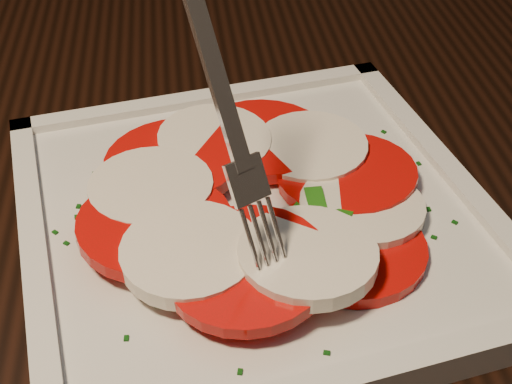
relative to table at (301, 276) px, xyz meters
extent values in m
cube|color=black|center=(0.00, 0.00, 0.08)|extent=(1.28, 0.92, 0.04)
cube|color=black|center=(0.02, 0.60, -0.20)|extent=(0.53, 0.53, 0.04)
cylinder|color=black|center=(-0.21, 0.49, -0.45)|extent=(0.04, 0.04, 0.41)
cylinder|color=black|center=(0.13, 0.37, -0.45)|extent=(0.04, 0.04, 0.41)
cylinder|color=black|center=(-0.09, 0.83, -0.45)|extent=(0.04, 0.04, 0.41)
cylinder|color=black|center=(0.25, 0.71, -0.45)|extent=(0.04, 0.04, 0.41)
cube|color=silver|center=(-0.04, -0.05, 0.11)|extent=(0.36, 0.36, 0.01)
cylinder|color=#CD0505|center=(0.02, -0.09, 0.12)|extent=(0.09, 0.09, 0.01)
cylinder|color=silver|center=(0.03, -0.06, 0.12)|extent=(0.08, 0.08, 0.01)
cylinder|color=#CD0505|center=(0.02, -0.02, 0.12)|extent=(0.09, 0.09, 0.02)
cylinder|color=silver|center=(0.00, 0.00, 0.12)|extent=(0.08, 0.08, 0.01)
cylinder|color=#CD0505|center=(-0.03, 0.01, 0.12)|extent=(0.09, 0.09, 0.01)
cylinder|color=silver|center=(-0.06, 0.01, 0.12)|extent=(0.08, 0.08, 0.02)
cylinder|color=#CD0505|center=(-0.09, -0.01, 0.13)|extent=(0.09, 0.09, 0.01)
cylinder|color=silver|center=(-0.10, -0.05, 0.13)|extent=(0.08, 0.08, 0.01)
cylinder|color=#CD0505|center=(-0.10, -0.08, 0.13)|extent=(0.09, 0.09, 0.01)
cylinder|color=silver|center=(-0.07, -0.11, 0.13)|extent=(0.08, 0.08, 0.01)
cylinder|color=#CD0505|center=(-0.04, -0.12, 0.13)|extent=(0.09, 0.09, 0.02)
cylinder|color=silver|center=(-0.01, -0.11, 0.13)|extent=(0.08, 0.08, 0.01)
cube|color=#1D5E10|center=(-0.09, -0.03, 0.12)|extent=(0.02, 0.04, 0.00)
cube|color=#1D5E10|center=(-0.06, -0.01, 0.12)|extent=(0.04, 0.03, 0.00)
cube|color=#1D5E10|center=(-0.04, -0.09, 0.12)|extent=(0.04, 0.04, 0.01)
cube|color=#1D5E10|center=(-0.04, -0.11, 0.12)|extent=(0.02, 0.04, 0.00)
cube|color=#1D5E10|center=(0.00, -0.07, 0.12)|extent=(0.02, 0.04, 0.01)
cube|color=#1D5E10|center=(0.00, -0.07, 0.12)|extent=(0.04, 0.03, 0.01)
cube|color=#1D5E10|center=(-0.09, -0.08, 0.12)|extent=(0.04, 0.01, 0.01)
cube|color=#1D5E10|center=(0.00, -0.10, 0.12)|extent=(0.03, 0.03, 0.00)
cube|color=#0B3B0A|center=(-0.15, -0.08, 0.11)|extent=(0.00, 0.00, 0.00)
cube|color=#0B3B0A|center=(-0.14, -0.01, 0.11)|extent=(0.00, 0.00, 0.00)
cube|color=#0B3B0A|center=(-0.12, -0.10, 0.11)|extent=(0.00, 0.00, 0.00)
cube|color=#0B3B0A|center=(-0.04, 0.05, 0.11)|extent=(0.00, 0.00, 0.00)
cube|color=#0B3B0A|center=(0.00, -0.16, 0.11)|extent=(0.00, 0.00, 0.00)
cube|color=#0B3B0A|center=(0.07, -0.05, 0.11)|extent=(0.00, 0.00, 0.00)
cube|color=#0B3B0A|center=(-0.04, -0.15, 0.11)|extent=(0.00, 0.00, 0.00)
cube|color=#0B3B0A|center=(-0.05, -0.18, 0.11)|extent=(0.00, 0.00, 0.00)
cube|color=#0B3B0A|center=(0.04, 0.04, 0.11)|extent=(0.00, 0.00, 0.00)
cube|color=#0B3B0A|center=(-0.09, -0.13, 0.11)|extent=(0.00, 0.00, 0.00)
cube|color=#0B3B0A|center=(0.08, -0.01, 0.11)|extent=(0.00, 0.00, 0.00)
cube|color=#0B3B0A|center=(-0.14, 0.01, 0.11)|extent=(0.00, 0.00, 0.00)
cube|color=#0B3B0A|center=(-0.11, -0.10, 0.11)|extent=(0.00, 0.00, 0.00)
cube|color=#0B3B0A|center=(-0.05, 0.04, 0.11)|extent=(0.00, 0.00, 0.00)
cube|color=#0B3B0A|center=(0.04, -0.01, 0.11)|extent=(0.00, 0.00, 0.00)
cube|color=#0B3B0A|center=(-0.14, -0.01, 0.11)|extent=(0.00, 0.00, 0.00)
cube|color=#0B3B0A|center=(0.06, 0.03, 0.11)|extent=(0.00, 0.00, 0.00)
cube|color=#0B3B0A|center=(-0.02, -0.14, 0.11)|extent=(0.00, 0.00, 0.00)
cube|color=#0B3B0A|center=(0.07, -0.08, 0.11)|extent=(0.00, 0.00, 0.00)
cube|color=#0B3B0A|center=(-0.10, -0.15, 0.11)|extent=(0.00, 0.00, 0.00)
cube|color=#0B3B0A|center=(-0.13, -0.08, 0.11)|extent=(0.00, 0.00, 0.00)
cube|color=#0B3B0A|center=(-0.16, -0.07, 0.11)|extent=(0.00, 0.00, 0.00)
cube|color=#0B3B0A|center=(-0.15, -0.06, 0.11)|extent=(0.00, 0.00, 0.00)
cube|color=#0B3B0A|center=(-0.10, 0.02, 0.11)|extent=(0.00, 0.00, 0.00)
cube|color=#0B3B0A|center=(0.09, -0.07, 0.11)|extent=(0.00, 0.00, 0.00)
cube|color=#0B3B0A|center=(-0.15, -0.05, 0.11)|extent=(0.00, 0.00, 0.00)
camera|label=1|loc=(-0.04, -0.39, 0.41)|focal=50.00mm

